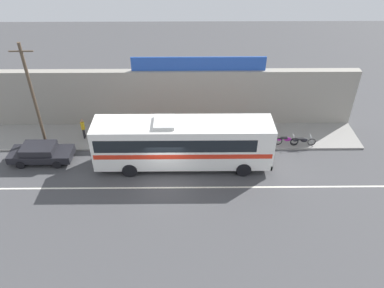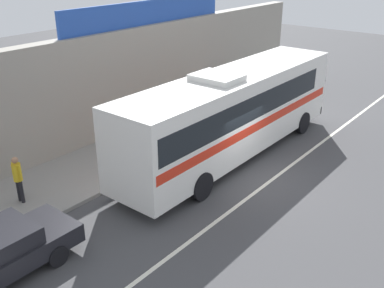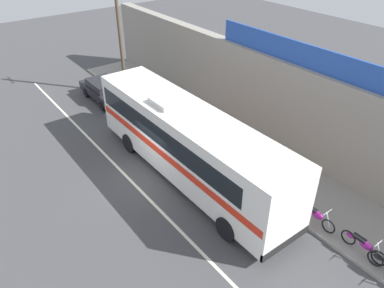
% 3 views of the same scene
% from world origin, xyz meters
% --- Properties ---
extents(ground_plane, '(70.00, 70.00, 0.00)m').
position_xyz_m(ground_plane, '(0.00, 0.00, 0.00)').
color(ground_plane, '#444447').
extents(sidewalk_slab, '(30.00, 3.60, 0.14)m').
position_xyz_m(sidewalk_slab, '(0.00, 5.20, 0.07)').
color(sidewalk_slab, gray).
rests_on(sidewalk_slab, ground_plane).
extents(storefront_facade, '(30.00, 0.70, 4.80)m').
position_xyz_m(storefront_facade, '(0.00, 7.35, 2.40)').
color(storefront_facade, gray).
rests_on(storefront_facade, ground_plane).
extents(storefront_billboard, '(10.37, 0.12, 1.10)m').
position_xyz_m(storefront_billboard, '(2.36, 7.35, 5.35)').
color(storefront_billboard, '#234CAD').
rests_on(storefront_billboard, storefront_facade).
extents(road_center_stripe, '(30.00, 0.14, 0.01)m').
position_xyz_m(road_center_stripe, '(0.00, -0.80, 0.00)').
color(road_center_stripe, silver).
rests_on(road_center_stripe, ground_plane).
extents(intercity_bus, '(12.31, 2.68, 3.78)m').
position_xyz_m(intercity_bus, '(1.09, 1.65, 2.07)').
color(intercity_bus, white).
rests_on(intercity_bus, ground_plane).
extents(parked_car, '(4.47, 1.88, 1.37)m').
position_xyz_m(parked_car, '(-9.15, 2.22, 0.74)').
color(parked_car, black).
rests_on(parked_car, ground_plane).
extents(utility_pole, '(1.60, 0.22, 8.22)m').
position_xyz_m(utility_pole, '(-9.34, 3.88, 4.39)').
color(utility_pole, brown).
rests_on(utility_pole, sidewalk_slab).
extents(motorcycle_orange, '(1.96, 0.56, 0.94)m').
position_xyz_m(motorcycle_orange, '(10.30, 3.79, 0.57)').
color(motorcycle_orange, black).
rests_on(motorcycle_orange, sidewalk_slab).
extents(motorcycle_blue, '(1.91, 0.56, 0.94)m').
position_xyz_m(motorcycle_blue, '(6.97, 3.81, 0.57)').
color(motorcycle_blue, black).
rests_on(motorcycle_blue, sidewalk_slab).
extents(motorcycle_red, '(1.87, 0.56, 0.94)m').
position_xyz_m(motorcycle_red, '(9.06, 3.93, 0.57)').
color(motorcycle_red, black).
rests_on(motorcycle_red, sidewalk_slab).
extents(pedestrian_far_left, '(0.30, 0.48, 1.65)m').
position_xyz_m(pedestrian_far_left, '(1.39, 4.53, 1.09)').
color(pedestrian_far_left, navy).
rests_on(pedestrian_far_left, sidewalk_slab).
extents(pedestrian_far_right, '(0.30, 0.48, 1.69)m').
position_xyz_m(pedestrian_far_right, '(-6.68, 5.02, 1.12)').
color(pedestrian_far_right, black).
rests_on(pedestrian_far_right, sidewalk_slab).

